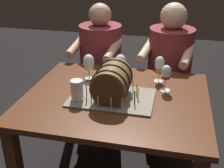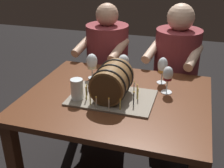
{
  "view_description": "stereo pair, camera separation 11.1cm",
  "coord_description": "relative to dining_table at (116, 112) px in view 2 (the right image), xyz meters",
  "views": [
    {
      "loc": [
        0.33,
        -1.57,
        1.59
      ],
      "look_at": [
        -0.02,
        -0.04,
        0.84
      ],
      "focal_mm": 45.88,
      "sensor_mm": 36.0,
      "label": 1
    },
    {
      "loc": [
        0.44,
        -1.54,
        1.59
      ],
      "look_at": [
        -0.02,
        -0.04,
        0.84
      ],
      "focal_mm": 45.88,
      "sensor_mm": 36.0,
      "label": 2
    }
  ],
  "objects": [
    {
      "name": "person_seated_right",
      "position": [
        0.3,
        0.75,
        -0.05
      ],
      "size": [
        0.47,
        0.54,
        1.21
      ],
      "color": "#4C1B1E",
      "rests_on": "ground"
    },
    {
      "name": "wine_glass_rose",
      "position": [
        -0.03,
        0.26,
        0.24
      ],
      "size": [
        0.08,
        0.08,
        0.18
      ],
      "color": "white",
      "rests_on": "dining_table"
    },
    {
      "name": "beer_pint",
      "position": [
        -0.21,
        -0.12,
        0.18
      ],
      "size": [
        0.08,
        0.08,
        0.14
      ],
      "color": "white",
      "rests_on": "dining_table"
    },
    {
      "name": "person_seated_left",
      "position": [
        -0.3,
        0.75,
        -0.07
      ],
      "size": [
        0.44,
        0.52,
        1.18
      ],
      "color": "#4C1B1E",
      "rests_on": "ground"
    },
    {
      "name": "wine_glass_amber",
      "position": [
        0.24,
        0.28,
        0.24
      ],
      "size": [
        0.07,
        0.07,
        0.19
      ],
      "color": "white",
      "rests_on": "dining_table"
    },
    {
      "name": "wine_glass_white",
      "position": [
        -0.24,
        0.22,
        0.24
      ],
      "size": [
        0.08,
        0.08,
        0.18
      ],
      "color": "white",
      "rests_on": "dining_table"
    },
    {
      "name": "wine_glass_red",
      "position": [
        0.3,
        0.14,
        0.24
      ],
      "size": [
        0.07,
        0.07,
        0.18
      ],
      "color": "white",
      "rests_on": "dining_table"
    },
    {
      "name": "barrel_cake",
      "position": [
        -0.02,
        -0.04,
        0.22
      ],
      "size": [
        0.52,
        0.35,
        0.23
      ],
      "color": "gray",
      "rests_on": "dining_table"
    },
    {
      "name": "dining_table",
      "position": [
        0.0,
        0.0,
        0.0
      ],
      "size": [
        1.15,
        0.96,
        0.74
      ],
      "color": "#562D19",
      "rests_on": "ground"
    }
  ]
}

